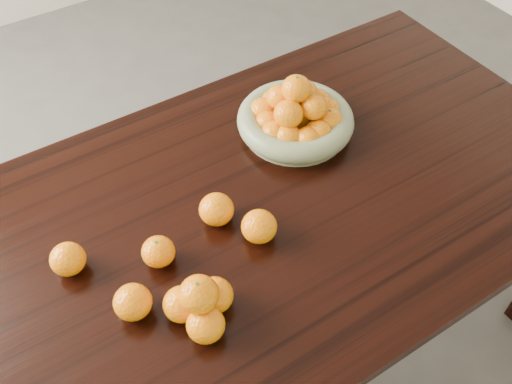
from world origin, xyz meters
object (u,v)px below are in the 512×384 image
orange_pyramid (200,304)px  loose_orange_0 (158,252)px  dining_table (236,238)px

orange_pyramid → loose_orange_0: size_ratio=1.94×
dining_table → loose_orange_0: 0.25m
orange_pyramid → dining_table: bearing=44.4°
dining_table → orange_pyramid: (-0.21, -0.20, 0.14)m
dining_table → orange_pyramid: orange_pyramid is taller
orange_pyramid → loose_orange_0: bearing=93.4°
dining_table → loose_orange_0: (-0.22, -0.02, 0.13)m
orange_pyramid → loose_orange_0: (-0.01, 0.18, -0.02)m
dining_table → loose_orange_0: loose_orange_0 is taller
orange_pyramid → loose_orange_0: 0.18m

